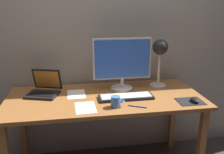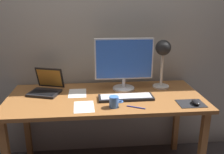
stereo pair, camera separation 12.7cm
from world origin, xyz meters
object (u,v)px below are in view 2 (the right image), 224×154
Objects in this scene: monitor at (124,62)px; laptop at (47,86)px; desk_lamp at (163,53)px; mouse at (196,102)px; keyboard_main at (126,97)px; pen at (136,107)px; coffee_mug at (114,102)px.

monitor is 1.65× the size of laptop.
desk_lamp is (1.01, 0.03, 0.26)m from laptop.
laptop reaches higher than mouse.
monitor is at bearing 87.06° from keyboard_main.
laptop is 1.22m from mouse.
monitor is 3.61× the size of pen.
desk_lamp is 3.08× the size of pen.
pen is (0.04, -0.40, -0.25)m from monitor.
desk_lamp is (0.34, 0.02, 0.06)m from monitor.
pen is at bearing -178.22° from mouse.
pen is (0.16, -0.03, -0.04)m from coffee_mug.
desk_lamp reaches higher than mouse.
pen is at bearing -9.87° from coffee_mug.
laptop is at bearing -178.31° from desk_lamp.
coffee_mug is at bearing -107.95° from monitor.
laptop is at bearing 146.21° from coffee_mug.
keyboard_main is 4.61× the size of mouse.
mouse reaches higher than pen.
coffee_mug is 0.16m from pen.
coffee_mug is at bearing -139.78° from desk_lamp.
coffee_mug is at bearing -33.79° from laptop.
desk_lamp is 4.50× the size of mouse.
coffee_mug reaches higher than pen.
keyboard_main is at bearing -145.64° from desk_lamp.
keyboard_main is 0.53m from mouse.
desk_lamp reaches higher than pen.
coffee_mug is 0.75× the size of pen.
desk_lamp is at bearing 34.36° from keyboard_main.
laptop is 2.19× the size of pen.
desk_lamp reaches higher than laptop.
desk_lamp is (0.36, 0.24, 0.30)m from keyboard_main.
coffee_mug is (-0.11, -0.15, 0.03)m from keyboard_main.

